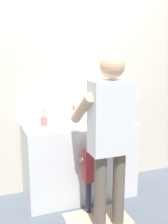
{
  "coord_description": "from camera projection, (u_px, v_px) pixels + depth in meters",
  "views": [
    {
      "loc": [
        -1.01,
        -2.63,
        1.73
      ],
      "look_at": [
        0.0,
        0.15,
        1.03
      ],
      "focal_mm": 46.21,
      "sensor_mm": 36.0,
      "label": 1
    }
  ],
  "objects": [
    {
      "name": "bath_mat",
      "position": [
        98.0,
        219.0,
        2.91
      ],
      "size": [
        0.64,
        0.4,
        0.02
      ],
      "primitive_type": "cube",
      "color": "#CCAD8E",
      "rests_on": "ground"
    },
    {
      "name": "ground_plane",
      "position": [
        89.0,
        207.0,
        3.14
      ],
      "size": [
        14.0,
        14.0,
        0.0
      ],
      "primitive_type": "plane",
      "color": "slate"
    },
    {
      "name": "adult_parent",
      "position": [
        110.0,
        128.0,
        2.6
      ],
      "size": [
        0.51,
        0.54,
        1.65
      ],
      "color": "#6B5B4C",
      "rests_on": "ground"
    },
    {
      "name": "toothbrush_cup",
      "position": [
        44.0,
        121.0,
        3.11
      ],
      "size": [
        0.07,
        0.07,
        0.21
      ],
      "color": "#D86666",
      "rests_on": "vanity_cabinet"
    },
    {
      "name": "sink_basin",
      "position": [
        80.0,
        119.0,
        3.18
      ],
      "size": [
        0.37,
        0.37,
        0.11
      ],
      "color": "silver",
      "rests_on": "vanity_cabinet"
    },
    {
      "name": "faucet",
      "position": [
        74.0,
        112.0,
        3.38
      ],
      "size": [
        0.18,
        0.14,
        0.18
      ],
      "color": "#B7BABF",
      "rests_on": "vanity_cabinet"
    },
    {
      "name": "child_toddler",
      "position": [
        92.0,
        170.0,
        2.94
      ],
      "size": [
        0.25,
        0.25,
        0.81
      ],
      "color": "#2D334C",
      "rests_on": "ground"
    },
    {
      "name": "back_wall",
      "position": [
        70.0,
        77.0,
        3.4
      ],
      "size": [
        4.4,
        0.08,
        2.7
      ],
      "color": "beige",
      "rests_on": "ground"
    },
    {
      "name": "vanity_cabinet",
      "position": [
        80.0,
        160.0,
        3.31
      ],
      "size": [
        1.24,
        0.54,
        0.87
      ],
      "primitive_type": "cube",
      "color": "white",
      "rests_on": "ground"
    },
    {
      "name": "soap_bottle",
      "position": [
        108.0,
        115.0,
        3.3
      ],
      "size": [
        0.06,
        0.06,
        0.17
      ],
      "color": "#B27FC6",
      "rests_on": "vanity_cabinet"
    }
  ]
}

